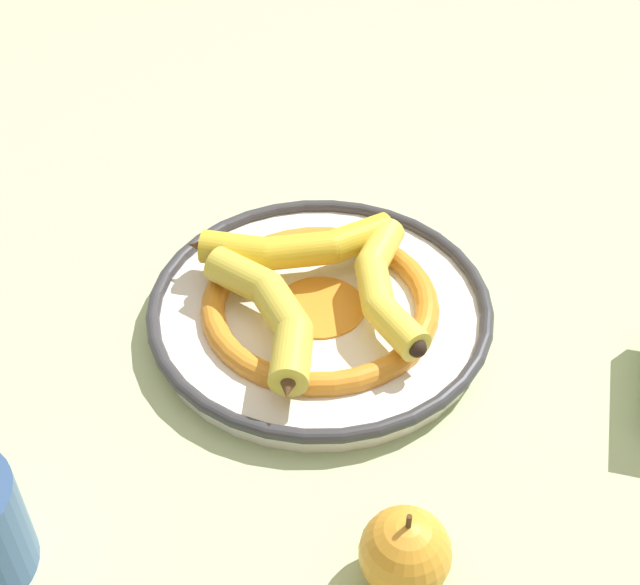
{
  "coord_description": "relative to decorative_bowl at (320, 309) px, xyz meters",
  "views": [
    {
      "loc": [
        -0.09,
        -0.63,
        0.61
      ],
      "look_at": [
        -0.02,
        -0.01,
        0.04
      ],
      "focal_mm": 50.0,
      "sensor_mm": 36.0,
      "label": 1
    }
  ],
  "objects": [
    {
      "name": "banana_a",
      "position": [
        -0.05,
        -0.04,
        0.03
      ],
      "size": [
        0.1,
        0.19,
        0.03
      ],
      "rotation": [
        0.0,
        0.0,
        1.9
      ],
      "color": "gold",
      "rests_on": "decorative_bowl"
    },
    {
      "name": "ground_plane",
      "position": [
        0.02,
        0.01,
        -0.02
      ],
      "size": [
        2.8,
        2.8,
        0.0
      ],
      "primitive_type": "plane",
      "color": "#B2C693"
    },
    {
      "name": "banana_c",
      "position": [
        0.06,
        -0.01,
        0.03
      ],
      "size": [
        0.06,
        0.19,
        0.03
      ],
      "rotation": [
        0.0,
        0.0,
        -1.6
      ],
      "color": "yellow",
      "rests_on": "decorative_bowl"
    },
    {
      "name": "decorative_bowl",
      "position": [
        0.0,
        0.0,
        0.0
      ],
      "size": [
        0.33,
        0.33,
        0.03
      ],
      "color": "white",
      "rests_on": "ground_plane"
    },
    {
      "name": "banana_b",
      "position": [
        -0.02,
        0.06,
        0.03
      ],
      "size": [
        0.21,
        0.06,
        0.03
      ],
      "rotation": [
        0.0,
        0.0,
        0.04
      ],
      "color": "gold",
      "rests_on": "decorative_bowl"
    },
    {
      "name": "apple",
      "position": [
        0.03,
        -0.28,
        0.02
      ],
      "size": [
        0.07,
        0.07,
        0.08
      ],
      "color": "gold",
      "rests_on": "ground_plane"
    }
  ]
}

